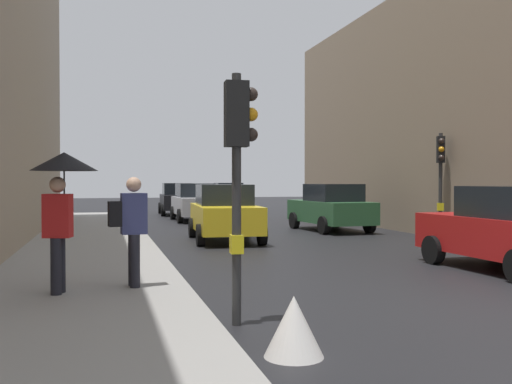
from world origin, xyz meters
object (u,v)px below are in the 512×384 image
car_red_sedan (511,229)px  car_yellow_taxi (225,213)px  car_white_compact (228,197)px  car_green_estate (331,207)px  car_dark_suv (178,199)px  traffic_light_near_left (238,152)px  car_silver_hatchback (195,202)px  traffic_light_mid_street (441,166)px  pedestrian_with_grey_backpack (131,225)px  warning_sign_triangle (294,326)px  pedestrian_with_umbrella (62,183)px

car_red_sedan → car_yellow_taxi: bearing=120.4°
car_white_compact → car_green_estate: bearing=-88.3°
car_dark_suv → traffic_light_near_left: bearing=-95.3°
car_silver_hatchback → car_green_estate: 7.88m
traffic_light_mid_street → car_silver_hatchback: 12.52m
traffic_light_near_left → pedestrian_with_grey_backpack: bearing=119.0°
car_silver_hatchback → pedestrian_with_grey_backpack: size_ratio=2.37×
warning_sign_triangle → car_silver_hatchback: bearing=84.0°
car_white_compact → car_dark_suv: bearing=-131.0°
pedestrian_with_umbrella → warning_sign_triangle: 4.53m
car_yellow_taxi → car_green_estate: (4.60, 2.60, 0.00)m
car_silver_hatchback → pedestrian_with_grey_backpack: 18.04m
car_yellow_taxi → warning_sign_triangle: car_yellow_taxi is taller
traffic_light_mid_street → traffic_light_near_left: bearing=-133.6°
traffic_light_mid_street → traffic_light_near_left: size_ratio=1.04×
traffic_light_mid_street → car_white_compact: traffic_light_mid_street is taller
car_silver_hatchback → warning_sign_triangle: size_ratio=6.47×
traffic_light_mid_street → warning_sign_triangle: 13.67m
car_yellow_taxi → car_dark_suv: bearing=88.6°
pedestrian_with_umbrella → car_yellow_taxi: bearing=63.7°
car_green_estate → car_white_compact: bearing=91.7°
car_white_compact → car_silver_hatchback: bearing=-110.3°
traffic_light_mid_street → car_silver_hatchback: bearing=119.8°
traffic_light_mid_street → pedestrian_with_grey_backpack: bearing=-145.4°
car_red_sedan → car_yellow_taxi: same height
pedestrian_with_umbrella → car_silver_hatchback: bearing=75.1°
car_red_sedan → traffic_light_mid_street: bearing=70.2°
car_green_estate → warning_sign_triangle: (-6.32, -14.66, -0.55)m
car_green_estate → car_white_compact: 16.48m
traffic_light_near_left → car_dark_suv: (2.34, 25.33, -1.36)m
traffic_light_mid_street → car_red_sedan: bearing=-109.8°
car_red_sedan → warning_sign_triangle: 7.64m
car_white_compact → pedestrian_with_grey_backpack: size_ratio=2.42×
car_green_estate → warning_sign_triangle: car_green_estate is taller
warning_sign_triangle → car_yellow_taxi: bearing=81.9°
traffic_light_mid_street → car_green_estate: (-2.08, 4.06, -1.46)m
traffic_light_near_left → car_dark_suv: bearing=84.7°
pedestrian_with_grey_backpack → car_white_compact: bearing=75.0°
warning_sign_triangle → car_white_compact: bearing=79.4°
car_yellow_taxi → car_green_estate: 5.28m
traffic_light_near_left → car_red_sedan: bearing=24.7°
traffic_light_near_left → car_green_estate: (6.58, 13.17, -1.36)m
car_green_estate → traffic_light_mid_street: bearing=-62.9°
car_green_estate → traffic_light_near_left: bearing=-116.6°
car_dark_suv → car_silver_hatchback: bearing=-88.4°
car_silver_hatchback → car_red_sedan: (3.95, -16.93, 0.00)m
car_silver_hatchback → car_green_estate: same height
pedestrian_with_grey_backpack → car_dark_suv: bearing=81.1°
car_red_sedan → warning_sign_triangle: size_ratio=6.56×
traffic_light_near_left → car_green_estate: 14.79m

